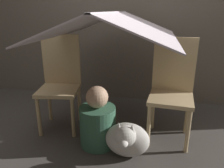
{
  "coord_description": "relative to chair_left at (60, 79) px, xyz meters",
  "views": [
    {
      "loc": [
        0.4,
        -1.86,
        1.22
      ],
      "look_at": [
        0.0,
        0.1,
        0.54
      ],
      "focal_mm": 35.0,
      "sensor_mm": 36.0,
      "label": 1
    }
  ],
  "objects": [
    {
      "name": "ground_plane",
      "position": [
        0.57,
        -0.18,
        -0.52
      ],
      "size": [
        8.8,
        8.8,
        0.0
      ],
      "primitive_type": "plane",
      "color": "#47423D"
    },
    {
      "name": "wall_back",
      "position": [
        0.57,
        0.93,
        0.73
      ],
      "size": [
        7.0,
        0.05,
        2.5
      ],
      "color": "#6B6056",
      "rests_on": "ground_plane"
    },
    {
      "name": "chair_left",
      "position": [
        0.0,
        0.0,
        0.0
      ],
      "size": [
        0.46,
        0.46,
        0.98
      ],
      "rotation": [
        0.0,
        0.0,
        0.16
      ],
      "color": "#D1B27F",
      "rests_on": "ground_plane"
    },
    {
      "name": "chair_right",
      "position": [
        1.14,
        0.0,
        0.0
      ],
      "size": [
        0.43,
        0.43,
        0.98
      ],
      "rotation": [
        0.0,
        0.0,
        -0.09
      ],
      "color": "#D1B27F",
      "rests_on": "ground_plane"
    },
    {
      "name": "sheet_canopy",
      "position": [
        0.57,
        -0.08,
        0.57
      ],
      "size": [
        1.13,
        1.42,
        0.23
      ],
      "color": "silver"
    },
    {
      "name": "person_front",
      "position": [
        0.48,
        -0.3,
        -0.29
      ],
      "size": [
        0.33,
        0.33,
        0.58
      ],
      "color": "#38664C",
      "rests_on": "ground_plane"
    },
    {
      "name": "dog",
      "position": [
        0.78,
        -0.45,
        -0.34
      ],
      "size": [
        0.38,
        0.37,
        0.39
      ],
      "color": "silver",
      "rests_on": "ground_plane"
    }
  ]
}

